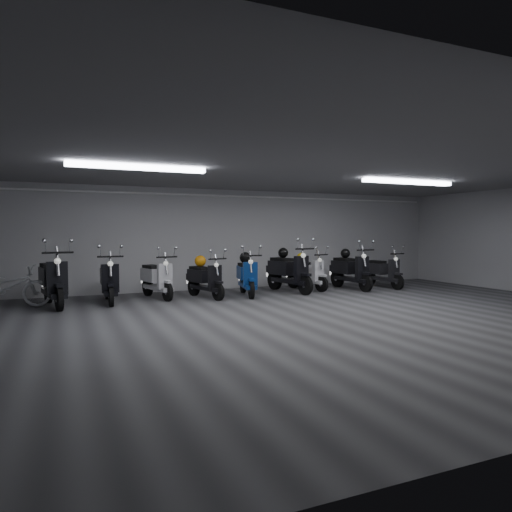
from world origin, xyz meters
name	(u,v)px	position (x,y,z in m)	size (l,w,h in m)	color
floor	(315,320)	(0.00, 0.00, -0.01)	(14.00, 10.00, 0.01)	#3A3A3C
ceiling	(316,166)	(0.00, 0.00, 2.80)	(14.00, 10.00, 0.01)	slate
back_wall	(225,239)	(0.00, 5.00, 1.40)	(14.00, 0.01, 2.80)	#A5A5A8
fluor_strip_left	(138,167)	(-3.00, 1.00, 2.74)	(2.40, 0.18, 0.08)	white
fluor_strip_right	(408,182)	(3.00, 1.00, 2.74)	(2.40, 0.18, 0.08)	white
conduit	(226,196)	(0.00, 4.92, 2.62)	(0.05, 0.05, 13.60)	white
scooter_0	(53,273)	(-4.45, 3.41, 0.74)	(0.66, 1.99, 1.48)	black
scooter_1	(109,273)	(-3.30, 3.54, 0.67)	(0.60, 1.80, 1.34)	black
scooter_2	(157,272)	(-2.16, 3.80, 0.64)	(0.57, 1.72, 1.28)	silver
scooter_3	(205,273)	(-1.07, 3.39, 0.61)	(0.54, 1.63, 1.22)	black
scooter_4	(247,270)	(0.01, 3.39, 0.65)	(0.58, 1.74, 1.29)	navy
scooter_5	(289,265)	(1.30, 3.57, 0.73)	(0.66, 1.97, 1.46)	black
scooter_6	(307,268)	(1.98, 3.82, 0.62)	(0.55, 1.66, 1.24)	white
scooter_8	(351,265)	(3.16, 3.43, 0.70)	(0.63, 1.88, 1.40)	black
scooter_9	(383,266)	(4.25, 3.41, 0.62)	(0.56, 1.67, 1.24)	black
bicycle	(8,282)	(-5.33, 3.71, 0.55)	(0.60, 1.70, 1.10)	silver
helmet_0	(245,258)	(0.06, 3.63, 0.95)	(0.29, 0.29, 0.29)	black
helmet_1	(301,257)	(1.92, 4.04, 0.90)	(0.26, 0.26, 0.26)	#E2B80D
helmet_2	(200,261)	(-1.13, 3.61, 0.89)	(0.28, 0.28, 0.28)	#C9740B
helmet_3	(345,253)	(3.15, 3.69, 1.00)	(0.27, 0.27, 0.27)	black
helmet_4	(283,253)	(1.25, 3.84, 1.04)	(0.27, 0.27, 0.27)	black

